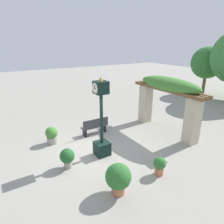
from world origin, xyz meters
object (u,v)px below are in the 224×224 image
object	(u,v)px
potted_plant_near_right	(52,135)
park_bench	(95,126)
potted_plant_far_left	(160,165)
potted_plant_far_right	(118,178)
pedestal_clock	(102,125)
potted_plant_near_left	(67,157)

from	to	relation	value
potted_plant_near_right	park_bench	bearing A→B (deg)	85.40
park_bench	potted_plant_far_left	bearing A→B (deg)	95.63
potted_plant_far_right	park_bench	bearing A→B (deg)	162.19
park_bench	potted_plant_far_right	bearing A→B (deg)	72.19
pedestal_clock	potted_plant_far_right	world-z (taller)	pedestal_clock
potted_plant_near_left	potted_plant_far_left	size ratio (longest dim) A/B	1.11
potted_plant_far_right	park_bench	distance (m)	4.52
potted_plant_near_right	potted_plant_far_left	world-z (taller)	potted_plant_near_right
potted_plant_far_right	park_bench	world-z (taller)	potted_plant_far_right
potted_plant_far_left	potted_plant_far_right	world-z (taller)	potted_plant_far_right
potted_plant_near_right	potted_plant_near_left	bearing A→B (deg)	-1.34
potted_plant_near_right	pedestal_clock	bearing A→B (deg)	35.63
pedestal_clock	potted_plant_near_right	distance (m)	2.81
pedestal_clock	potted_plant_near_right	size ratio (longest dim) A/B	4.02
park_bench	pedestal_clock	bearing A→B (deg)	71.25
potted_plant_near_left	potted_plant_far_right	xyz separation A→B (m)	(2.19, 0.88, 0.13)
potted_plant_far_left	park_bench	distance (m)	4.31
pedestal_clock	potted_plant_near_left	world-z (taller)	pedestal_clock
pedestal_clock	potted_plant_near_left	xyz separation A→B (m)	(0.14, -1.60, -0.91)
pedestal_clock	potted_plant_near_right	bearing A→B (deg)	-144.37
potted_plant_near_left	potted_plant_near_right	distance (m)	2.29
potted_plant_far_right	potted_plant_near_left	bearing A→B (deg)	-158.03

